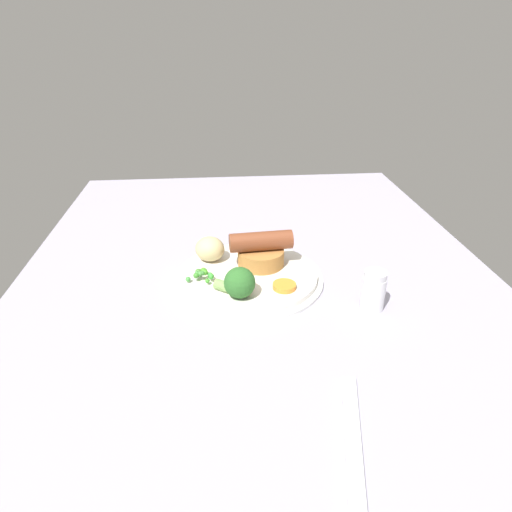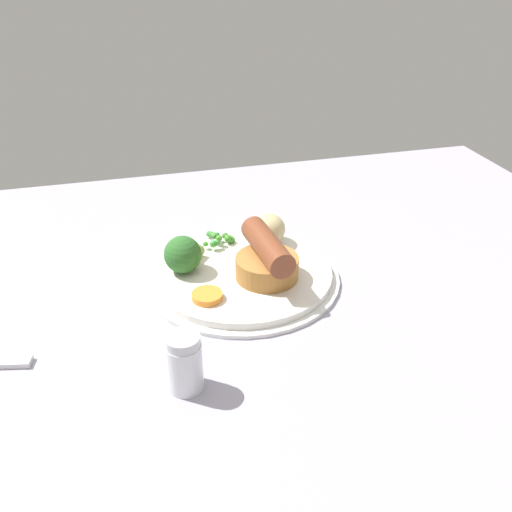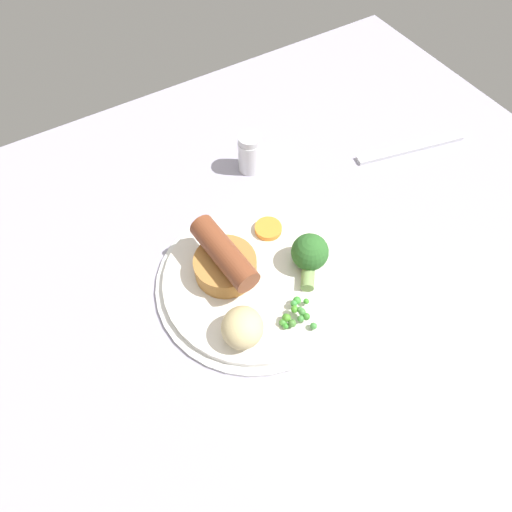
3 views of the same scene
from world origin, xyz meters
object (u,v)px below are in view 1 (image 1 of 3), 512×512
sausage_pudding (261,251)px  potato_chunk_1 (210,249)px  pea_pile (202,273)px  fork (353,441)px  dinner_plate (248,277)px  carrot_slice_1 (284,286)px  salt_shaker (373,291)px  broccoli_floret_near (238,283)px

sausage_pudding → potato_chunk_1: 8.83cm
sausage_pudding → pea_pile: sausage_pudding is taller
potato_chunk_1 → fork: size_ratio=0.28×
dinner_plate → carrot_slice_1: carrot_slice_1 is taller
sausage_pudding → salt_shaker: sausage_pudding is taller
fork → salt_shaker: salt_shaker is taller
sausage_pudding → carrot_slice_1: sausage_pudding is taller
sausage_pudding → pea_pile: (-3.85, 9.77, -1.62)cm
dinner_plate → sausage_pudding: sausage_pudding is taller
salt_shaker → sausage_pudding: bearing=50.7°
potato_chunk_1 → fork: (-38.51, -14.24, -3.18)cm
potato_chunk_1 → broccoli_floret_near: bearing=-160.7°
pea_pile → broccoli_floret_near: broccoli_floret_near is taller
fork → sausage_pudding: bearing=21.8°
broccoli_floret_near → carrot_slice_1: 7.49cm
carrot_slice_1 → sausage_pudding: bearing=19.5°
potato_chunk_1 → pea_pile: bearing=168.3°
pea_pile → salt_shaker: size_ratio=0.75×
dinner_plate → fork: 34.43cm
broccoli_floret_near → potato_chunk_1: bearing=146.1°
dinner_plate → fork: dinner_plate is taller
sausage_pudding → salt_shaker: 19.70cm
sausage_pudding → potato_chunk_1: (2.47, 8.47, -0.44)cm
broccoli_floret_near → carrot_slice_1: broccoli_floret_near is taller
potato_chunk_1 → fork: bearing=-159.7°
pea_pile → potato_chunk_1: (6.32, -1.31, 1.18)cm
carrot_slice_1 → salt_shaker: size_ratio=0.59×
dinner_plate → pea_pile: 7.68cm
dinner_plate → potato_chunk_1: (5.06, 6.07, 2.91)cm
pea_pile → carrot_slice_1: 13.28cm
pea_pile → salt_shaker: 26.45cm
potato_chunk_1 → salt_shaker: 28.01cm
dinner_plate → carrot_slice_1: bearing=-136.0°
salt_shaker → potato_chunk_1: bearing=57.8°
sausage_pudding → fork: bearing=-85.6°
sausage_pudding → dinner_plate: bearing=-137.4°
pea_pile → potato_chunk_1: potato_chunk_1 is taller
fork → salt_shaker: (23.57, -9.45, 2.72)cm
broccoli_floret_near → fork: 28.52cm
broccoli_floret_near → sausage_pudding: bearing=102.8°
broccoli_floret_near → potato_chunk_1: broccoli_floret_near is taller
pea_pile → broccoli_floret_near: bearing=-136.0°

